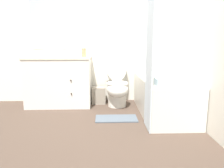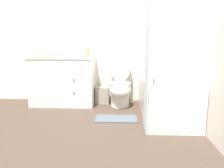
{
  "view_description": "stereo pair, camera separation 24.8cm",
  "coord_description": "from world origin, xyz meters",
  "views": [
    {
      "loc": [
        0.04,
        -2.23,
        1.11
      ],
      "look_at": [
        0.15,
        0.81,
        0.51
      ],
      "focal_mm": 35.0,
      "sensor_mm": 36.0,
      "label": 1
    },
    {
      "loc": [
        0.28,
        -2.23,
        1.11
      ],
      "look_at": [
        0.15,
        0.81,
        0.51
      ],
      "focal_mm": 35.0,
      "sensor_mm": 36.0,
      "label": 2
    }
  ],
  "objects": [
    {
      "name": "bath_towel_folded",
      "position": [
        0.87,
        0.49,
        0.59
      ],
      "size": [
        0.34,
        0.25,
        0.09
      ],
      "color": "silver",
      "rests_on": "bathtub"
    },
    {
      "name": "tissue_box",
      "position": [
        -0.42,
        1.47,
        0.89
      ],
      "size": [
        0.14,
        0.12,
        0.11
      ],
      "color": "silver",
      "rests_on": "vanity_cabinet"
    },
    {
      "name": "vanity_cabinet",
      "position": [
        -0.74,
        1.51,
        0.43
      ],
      "size": [
        1.1,
        0.6,
        0.84
      ],
      "color": "silver",
      "rests_on": "ground_plane"
    },
    {
      "name": "wall_right",
      "position": [
        1.31,
        0.9,
        1.25
      ],
      "size": [
        0.05,
        2.79,
        2.5
      ],
      "color": "white",
      "rests_on": "ground_plane"
    },
    {
      "name": "toilet",
      "position": [
        0.26,
        1.43,
        0.34
      ],
      "size": [
        0.37,
        0.68,
        0.88
      ],
      "color": "silver",
      "rests_on": "ground_plane"
    },
    {
      "name": "bath_mat",
      "position": [
        0.21,
        0.76,
        0.01
      ],
      "size": [
        0.6,
        0.3,
        0.02
      ],
      "color": "#4C5660",
      "rests_on": "ground_plane"
    },
    {
      "name": "wastebasket",
      "position": [
        -0.06,
        1.59,
        0.15
      ],
      "size": [
        0.24,
        0.21,
        0.3
      ],
      "color": "gray",
      "rests_on": "ground_plane"
    },
    {
      "name": "soap_dispenser",
      "position": [
        -0.3,
        1.48,
        0.92
      ],
      "size": [
        0.07,
        0.07,
        0.17
      ],
      "color": "tan",
      "rests_on": "vanity_cabinet"
    },
    {
      "name": "hand_towel_folded",
      "position": [
        -1.13,
        1.37,
        0.89
      ],
      "size": [
        0.24,
        0.14,
        0.08
      ],
      "color": "white",
      "rests_on": "vanity_cabinet"
    },
    {
      "name": "shower_curtain",
      "position": [
        0.59,
        0.41,
        0.95
      ],
      "size": [
        0.01,
        0.37,
        1.9
      ],
      "color": "silver",
      "rests_on": "ground_plane"
    },
    {
      "name": "ground_plane",
      "position": [
        0.0,
        0.0,
        0.0
      ],
      "size": [
        14.0,
        14.0,
        0.0
      ],
      "primitive_type": "plane",
      "color": "#47382D"
    },
    {
      "name": "wall_back",
      "position": [
        -0.01,
        1.82,
        1.25
      ],
      "size": [
        8.0,
        0.06,
        2.5
      ],
      "color": "white",
      "rests_on": "ground_plane"
    },
    {
      "name": "sink_faucet",
      "position": [
        -0.74,
        1.71,
        0.88
      ],
      "size": [
        0.14,
        0.12,
        0.12
      ],
      "color": "silver",
      "rests_on": "vanity_cabinet"
    },
    {
      "name": "bathtub",
      "position": [
        0.94,
        1.02,
        0.28
      ],
      "size": [
        0.68,
        1.56,
        0.55
      ],
      "color": "silver",
      "rests_on": "ground_plane"
    }
  ]
}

